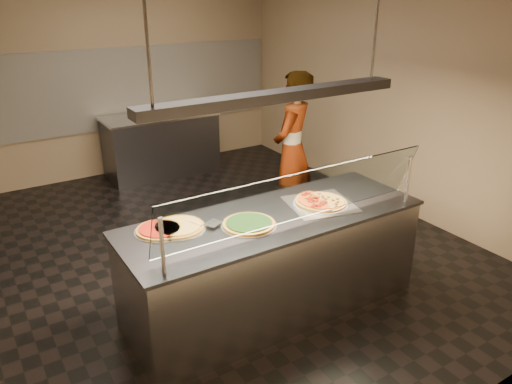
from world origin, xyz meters
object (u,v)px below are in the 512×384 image
sneeze_guard (299,197)px  pizza_spatula (203,223)px  pizza_spinach (249,224)px  pizza_cheese (178,226)px  half_pizza_pepperoni (311,203)px  heat_lamp_housing (276,96)px  pizza_tomato (159,230)px  perforated_tray (320,203)px  serving_counter (273,263)px  half_pizza_sausage (330,199)px  worker (292,150)px  prep_table (161,144)px

sneeze_guard → pizza_spatula: bearing=141.0°
pizza_spinach → sneeze_guard: bearing=-46.7°
pizza_cheese → pizza_spatula: pizza_spatula is taller
half_pizza_pepperoni → pizza_spinach: half_pizza_pepperoni is taller
sneeze_guard → pizza_spinach: (-0.28, 0.30, -0.28)m
heat_lamp_housing → pizza_spinach: bearing=-170.7°
half_pizza_pepperoni → pizza_tomato: half_pizza_pepperoni is taller
perforated_tray → pizza_tomato: 1.45m
perforated_tray → heat_lamp_housing: 1.12m
pizza_spatula → perforated_tray: bearing=-8.7°
pizza_tomato → perforated_tray: bearing=-10.6°
pizza_spatula → pizza_tomato: bearing=163.3°
serving_counter → pizza_spinach: pizza_spinach is taller
serving_counter → half_pizza_pepperoni: 0.62m
pizza_tomato → pizza_cheese: bearing=-10.3°
perforated_tray → heat_lamp_housing: heat_lamp_housing is taller
serving_counter → sneeze_guard: size_ratio=1.10×
pizza_spatula → pizza_cheese: bearing=158.6°
half_pizza_sausage → pizza_spinach: half_pizza_sausage is taller
pizza_tomato → heat_lamp_housing: 1.39m
sneeze_guard → pizza_tomato: sneeze_guard is taller
serving_counter → pizza_spatula: pizza_spatula is taller
pizza_tomato → heat_lamp_housing: size_ratio=0.17×
sneeze_guard → half_pizza_sausage: 0.73m
serving_counter → perforated_tray: perforated_tray is taller
half_pizza_pepperoni → worker: bearing=59.8°
half_pizza_pepperoni → pizza_cheese: half_pizza_pepperoni is taller
serving_counter → sneeze_guard: sneeze_guard is taller
perforated_tray → half_pizza_pepperoni: bearing=179.8°
pizza_cheese → sneeze_guard: bearing=-35.4°
worker → perforated_tray: bearing=28.4°
half_pizza_sausage → heat_lamp_housing: heat_lamp_housing is taller
pizza_spinach → pizza_spatula: pizza_spatula is taller
sneeze_guard → half_pizza_pepperoni: bearing=40.6°
prep_table → pizza_tomato: bearing=-111.8°
sneeze_guard → worker: 2.12m
pizza_cheese → prep_table: 3.90m
serving_counter → half_pizza_sausage: 0.77m
sneeze_guard → half_pizza_sausage: bearing=28.3°
pizza_cheese → heat_lamp_housing: heat_lamp_housing is taller
pizza_cheese → pizza_tomato: bearing=169.7°
sneeze_guard → heat_lamp_housing: size_ratio=1.05×
pizza_spinach → pizza_cheese: size_ratio=1.01×
half_pizza_sausage → pizza_tomato: bearing=170.1°
perforated_tray → worker: size_ratio=0.36×
prep_table → worker: size_ratio=0.91×
sneeze_guard → pizza_cheese: bearing=144.6°
pizza_cheese → half_pizza_pepperoni: bearing=-11.6°
prep_table → worker: 2.61m
pizza_spinach → pizza_tomato: (-0.66, 0.29, -0.00)m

